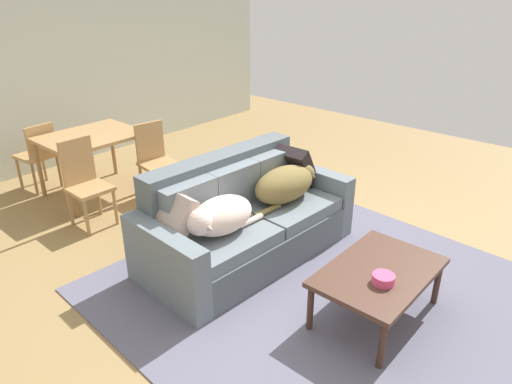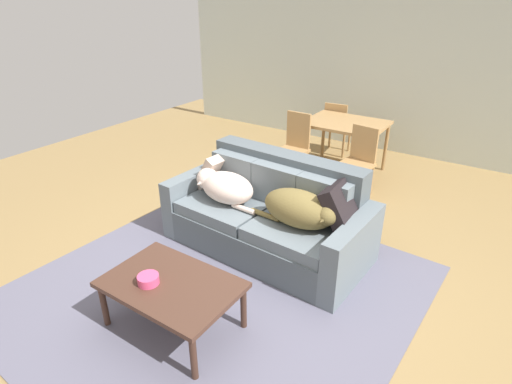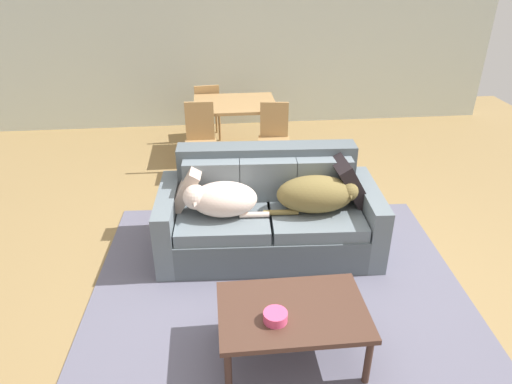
% 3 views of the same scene
% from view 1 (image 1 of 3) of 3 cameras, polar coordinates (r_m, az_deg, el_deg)
% --- Properties ---
extents(ground_plane, '(10.00, 10.00, 0.00)m').
position_cam_1_polar(ground_plane, '(4.50, 2.51, -8.52)').
color(ground_plane, '#97794A').
extents(back_partition, '(8.00, 0.12, 2.70)m').
position_cam_1_polar(back_partition, '(7.08, -24.06, 13.60)').
color(back_partition, silver).
rests_on(back_partition, ground).
extents(area_rug, '(3.40, 3.40, 0.01)m').
position_cam_1_polar(area_rug, '(4.19, 7.63, -11.52)').
color(area_rug, slate).
rests_on(area_rug, ground).
extents(couch, '(2.12, 1.09, 0.95)m').
position_cam_1_polar(couch, '(4.47, -1.60, -3.46)').
color(couch, '#525C62').
rests_on(couch, ground).
extents(dog_on_left_cushion, '(0.77, 0.42, 0.31)m').
position_cam_1_polar(dog_on_left_cushion, '(3.95, -4.52, -2.98)').
color(dog_on_left_cushion, beige).
rests_on(dog_on_left_cushion, couch).
extents(dog_on_right_cushion, '(0.88, 0.43, 0.34)m').
position_cam_1_polar(dog_on_right_cushion, '(4.54, 3.64, 1.00)').
color(dog_on_right_cushion, olive).
rests_on(dog_on_right_cushion, couch).
extents(throw_pillow_by_left_arm, '(0.34, 0.44, 0.42)m').
position_cam_1_polar(throw_pillow_by_left_arm, '(3.94, -10.26, -3.00)').
color(throw_pillow_by_left_arm, '#B7A293').
rests_on(throw_pillow_by_left_arm, couch).
extents(throw_pillow_by_right_arm, '(0.36, 0.48, 0.47)m').
position_cam_1_polar(throw_pillow_by_right_arm, '(4.88, 4.44, 3.21)').
color(throw_pillow_by_right_arm, black).
rests_on(throw_pillow_by_right_arm, couch).
extents(coffee_table, '(1.04, 0.69, 0.44)m').
position_cam_1_polar(coffee_table, '(3.76, 14.73, -9.75)').
color(coffee_table, '#4B3024').
rests_on(coffee_table, ground).
extents(bowl_on_coffee_table, '(0.17, 0.17, 0.07)m').
position_cam_1_polar(bowl_on_coffee_table, '(3.58, 15.25, -10.18)').
color(bowl_on_coffee_table, '#EA4C7F').
rests_on(bowl_on_coffee_table, coffee_table).
extents(dining_table, '(1.11, 0.88, 0.76)m').
position_cam_1_polar(dining_table, '(5.97, -19.44, 5.86)').
color(dining_table, tan).
rests_on(dining_table, ground).
extents(dining_chair_near_left, '(0.41, 0.41, 0.94)m').
position_cam_1_polar(dining_chair_near_left, '(5.29, -20.13, 1.43)').
color(dining_chair_near_left, tan).
rests_on(dining_chair_near_left, ground).
extents(dining_chair_near_right, '(0.45, 0.45, 0.90)m').
position_cam_1_polar(dining_chair_near_right, '(5.76, -12.16, 4.15)').
color(dining_chair_near_right, tan).
rests_on(dining_chair_near_right, ground).
extents(dining_chair_far_left, '(0.44, 0.44, 0.86)m').
position_cam_1_polar(dining_chair_far_left, '(6.40, -24.99, 4.33)').
color(dining_chair_far_left, tan).
rests_on(dining_chair_far_left, ground).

